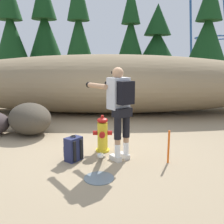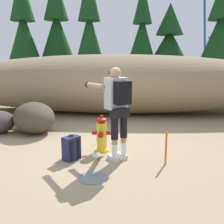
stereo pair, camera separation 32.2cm
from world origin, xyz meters
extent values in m
cube|color=#998466|center=(0.00, 0.00, -0.02)|extent=(56.00, 56.00, 0.04)
ellipsoid|color=#897556|center=(0.00, 3.96, 1.02)|extent=(13.17, 3.20, 2.05)
cylinder|color=yellow|center=(0.03, -0.08, 0.02)|extent=(0.28, 0.28, 0.04)
cylinder|color=yellow|center=(0.03, -0.08, 0.32)|extent=(0.21, 0.21, 0.55)
ellipsoid|color=red|center=(0.03, -0.08, 0.64)|extent=(0.22, 0.22, 0.10)
cylinder|color=red|center=(0.03, -0.08, 0.72)|extent=(0.06, 0.06, 0.05)
cylinder|color=red|center=(-0.12, -0.08, 0.38)|extent=(0.09, 0.09, 0.09)
cylinder|color=red|center=(0.18, -0.08, 0.38)|extent=(0.09, 0.09, 0.09)
cylinder|color=red|center=(0.03, -0.23, 0.38)|extent=(0.11, 0.09, 0.11)
ellipsoid|color=silver|center=(0.03, -0.77, 0.17)|extent=(0.10, 1.11, 0.52)
cylinder|color=slate|center=(0.03, -1.30, 0.01)|extent=(0.47, 0.47, 0.01)
cube|color=beige|center=(0.29, -0.57, 0.04)|extent=(0.24, 0.27, 0.09)
cylinder|color=white|center=(0.33, -0.62, 0.21)|extent=(0.10, 0.10, 0.24)
cylinder|color=tan|center=(0.33, -0.62, 0.38)|extent=(0.10, 0.10, 0.10)
cylinder|color=black|center=(0.33, -0.62, 0.64)|extent=(0.13, 0.13, 0.43)
cube|color=beige|center=(0.45, -0.45, 0.04)|extent=(0.24, 0.27, 0.09)
cylinder|color=white|center=(0.48, -0.50, 0.21)|extent=(0.10, 0.10, 0.24)
cylinder|color=tan|center=(0.48, -0.50, 0.38)|extent=(0.10, 0.10, 0.10)
cylinder|color=black|center=(0.48, -0.50, 0.64)|extent=(0.13, 0.13, 0.43)
cube|color=black|center=(0.41, -0.56, 0.90)|extent=(0.38, 0.35, 0.16)
cube|color=#B7BCC6|center=(0.34, -0.48, 1.23)|extent=(0.43, 0.41, 0.56)
cube|color=black|center=(0.46, -0.63, 1.26)|extent=(0.32, 0.30, 0.40)
sphere|color=tan|center=(0.33, -0.46, 1.59)|extent=(0.20, 0.20, 0.20)
cube|color=black|center=(0.28, -0.39, 1.59)|extent=(0.13, 0.11, 0.04)
cylinder|color=tan|center=(-0.06, -0.32, 1.35)|extent=(0.43, 0.51, 0.09)
sphere|color=black|center=(-0.23, -0.11, 1.35)|extent=(0.11, 0.11, 0.11)
cylinder|color=tan|center=(0.29, -0.05, 1.35)|extent=(0.43, 0.51, 0.09)
sphere|color=black|center=(0.12, 0.16, 1.35)|extent=(0.11, 0.11, 0.11)
cube|color=#23284C|center=(-0.48, -0.57, 0.22)|extent=(0.34, 0.36, 0.44)
cube|color=#23284C|center=(-0.58, -0.49, 0.15)|extent=(0.18, 0.20, 0.20)
torus|color=black|center=(-0.48, -0.57, 0.46)|extent=(0.10, 0.10, 0.02)
cube|color=black|center=(-0.43, -0.71, 0.22)|extent=(0.05, 0.06, 0.37)
cube|color=black|center=(-0.33, -0.58, 0.22)|extent=(0.05, 0.06, 0.37)
ellipsoid|color=#433C30|center=(-1.84, 1.15, 0.39)|extent=(1.55, 1.64, 0.78)
cylinder|color=#47331E|center=(-5.58, 9.66, 0.69)|extent=(0.25, 0.25, 1.38)
cone|color=#143D19|center=(-5.58, 9.66, 3.00)|extent=(2.12, 2.12, 3.25)
cylinder|color=#47331E|center=(-3.96, 10.84, 0.78)|extent=(0.28, 0.28, 1.57)
cone|color=#143D19|center=(-3.96, 10.84, 3.21)|extent=(2.30, 2.30, 3.28)
cylinder|color=#47331E|center=(-1.67, 9.16, 0.62)|extent=(0.22, 0.22, 1.24)
cone|color=#143D19|center=(-1.67, 9.16, 2.88)|extent=(1.86, 1.86, 3.26)
cylinder|color=#47331E|center=(1.31, 11.82, 0.82)|extent=(0.23, 0.23, 1.65)
cone|color=#143D19|center=(1.31, 11.82, 3.16)|extent=(1.89, 1.89, 3.02)
cone|color=#143D19|center=(1.31, 11.82, 5.43)|extent=(1.23, 1.23, 2.52)
cylinder|color=#47331E|center=(3.09, 12.24, 0.77)|extent=(0.33, 0.33, 1.53)
cone|color=#143D19|center=(3.09, 12.24, 2.72)|extent=(2.74, 2.74, 2.38)
cone|color=#143D19|center=(3.09, 12.24, 4.51)|extent=(1.78, 1.78, 1.98)
cylinder|color=#47331E|center=(5.23, 8.97, 0.82)|extent=(0.25, 0.25, 1.63)
cone|color=#143D19|center=(5.23, 8.97, 3.00)|extent=(2.11, 2.11, 2.74)
cylinder|color=#285193|center=(6.07, 14.77, 3.47)|extent=(0.98, 0.98, 6.96)
cylinder|color=#285193|center=(6.07, 12.09, 3.47)|extent=(0.98, 0.98, 6.96)
torus|color=#285193|center=(7.41, 13.43, 3.47)|extent=(2.90, 2.90, 0.10)
cylinder|color=#E55914|center=(1.23, -0.67, 0.30)|extent=(0.04, 0.04, 0.60)
camera|label=1|loc=(0.27, -4.89, 1.77)|focal=40.00mm
camera|label=2|loc=(0.59, -4.88, 1.77)|focal=40.00mm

